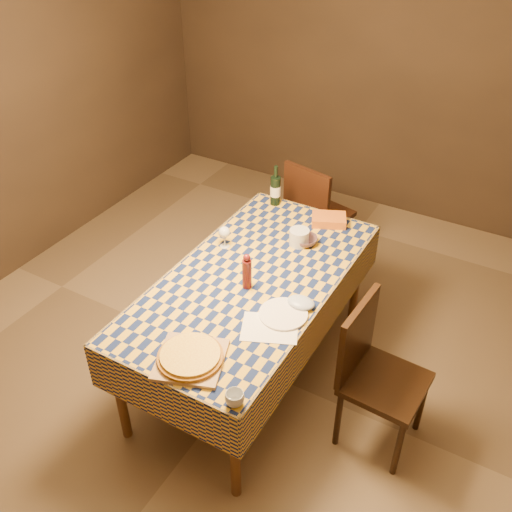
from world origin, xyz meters
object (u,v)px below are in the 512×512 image
wine_bottle (275,190)px  chair_right (373,368)px  dining_table (252,288)px  cutting_board (191,360)px  bowl (305,240)px  white_plate (283,314)px  chair_far (314,211)px  pizza (190,356)px

wine_bottle → chair_right: (1.12, -0.93, -0.36)m
dining_table → cutting_board: (0.07, -0.73, 0.09)m
dining_table → bowl: (0.12, 0.48, 0.10)m
white_plate → chair_far: 1.56m
dining_table → wine_bottle: size_ratio=6.19×
bowl → cutting_board: bearing=-92.1°
dining_table → chair_right: size_ratio=1.98×
dining_table → cutting_board: 0.74m
cutting_board → bowl: 1.22m
dining_table → white_plate: (0.32, -0.20, 0.08)m
bowl → wine_bottle: size_ratio=0.54×
cutting_board → chair_far: bearing=96.7°
pizza → white_plate: 0.59m
cutting_board → bowl: bearing=87.9°
bowl → wine_bottle: bearing=139.1°
bowl → chair_far: size_ratio=0.17×
dining_table → pizza: pizza is taller
white_plate → chair_far: (-0.48, 1.46, -0.26)m
chair_far → dining_table: bearing=-82.6°
wine_bottle → chair_far: 0.57m
chair_far → wine_bottle: bearing=-106.5°
chair_right → dining_table: bearing=173.5°
chair_right → white_plate: bearing=-168.2°
wine_bottle → chair_far: bearing=73.5°
bowl → chair_right: size_ratio=0.17×
dining_table → bowl: bearing=76.4°
pizza → wine_bottle: wine_bottle is taller
chair_far → chair_right: same height
cutting_board → pizza: (0.00, 0.00, 0.03)m
bowl → white_plate: bearing=-73.8°
dining_table → pizza: 0.75m
wine_bottle → white_plate: size_ratio=1.10×
cutting_board → chair_right: size_ratio=0.35×
wine_bottle → pizza: bearing=-77.0°
cutting_board → white_plate: (0.24, 0.53, -0.00)m
wine_bottle → bowl: bearing=-40.9°
cutting_board → chair_far: 2.03m
bowl → chair_right: bearing=-39.1°
white_plate → wine_bottle: bearing=120.3°
white_plate → chair_right: 0.58m
white_plate → chair_right: size_ratio=0.29×
cutting_board → wine_bottle: (-0.36, 1.57, 0.10)m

